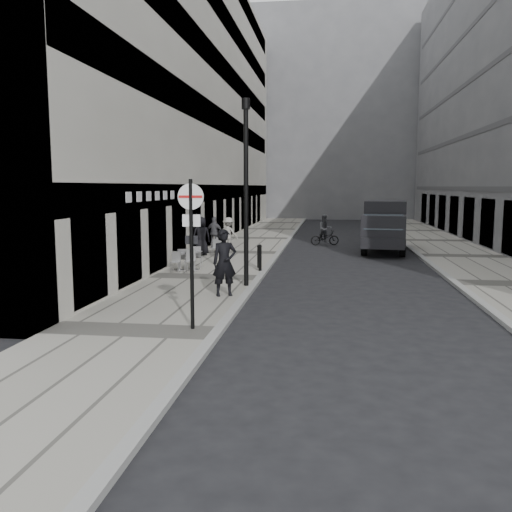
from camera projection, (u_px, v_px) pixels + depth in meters
The scene contains 18 objects.
ground at pixel (184, 379), 9.76m from camera, with size 120.00×120.00×0.00m, color black.
sidewalk at pixel (239, 253), 27.71m from camera, with size 4.00×60.00×0.12m, color gray.
far_sidewalk at pixel (463, 257), 26.24m from camera, with size 4.00×60.00×0.12m, color gray.
building_left at pixel (192, 96), 33.49m from camera, with size 4.00×45.00×18.00m, color beige.
building_far at pixel (322, 121), 63.19m from camera, with size 24.00×16.00×22.00m, color slate.
walking_man at pixel (224, 263), 16.48m from camera, with size 0.75×0.49×2.05m, color black.
sign_post at pixel (191, 234), 12.50m from camera, with size 0.60×0.10×3.50m.
lamppost at pixel (246, 183), 17.90m from camera, with size 0.28×0.28×6.17m.
bollard_near at pixel (259, 257), 22.29m from camera, with size 0.12×0.12×0.88m, color black.
bollard_far at pixel (260, 258), 21.49m from camera, with size 0.13×0.13×0.98m, color black.
panel_van at pixel (385, 223), 28.64m from camera, with size 2.84×5.94×2.69m.
cyclist at pixel (325, 233), 31.86m from camera, with size 1.78×1.01×1.81m.
pedestrian_a at pixel (214, 232), 29.28m from camera, with size 1.01×0.42×1.72m, color #56555A.
pedestrian_b at pixel (228, 234), 28.62m from camera, with size 1.10×0.63×1.71m, color #9F9992.
pedestrian_c at pixel (201, 236), 26.28m from camera, with size 0.92×0.60×1.88m, color black.
cafe_table_near at pixel (179, 260), 21.61m from camera, with size 0.62×1.41×0.80m.
cafe_table_mid at pixel (218, 247), 26.34m from camera, with size 0.64×1.45×0.83m.
cafe_table_far at pixel (194, 259), 21.65m from camera, with size 0.70×1.58×0.90m.
Camera 1 is at (2.56, -9.14, 3.45)m, focal length 38.00 mm.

